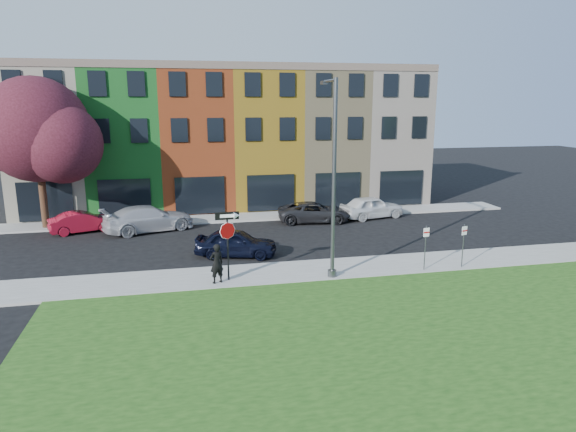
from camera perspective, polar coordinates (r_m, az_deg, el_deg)
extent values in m
plane|color=black|center=(21.95, 5.77, -8.64)|extent=(120.00, 120.00, 0.00)
cube|color=gray|center=(25.22, 8.02, -5.68)|extent=(40.00, 3.00, 0.12)
cube|color=gray|center=(35.48, -6.35, -0.20)|extent=(40.00, 2.40, 0.12)
cube|color=beige|center=(41.61, -24.28, 7.56)|extent=(5.00, 10.00, 10.00)
cube|color=#268B2F|center=(40.87, -17.36, 8.03)|extent=(5.00, 10.00, 10.00)
cube|color=#BE491F|center=(40.74, -10.27, 8.39)|extent=(5.00, 10.00, 10.00)
cube|color=gold|center=(41.22, -3.24, 8.62)|extent=(5.00, 10.00, 10.00)
cube|color=#958460|center=(42.29, 3.55, 8.72)|extent=(5.00, 10.00, 10.00)
cube|color=beige|center=(43.91, 9.92, 8.71)|extent=(5.00, 10.00, 10.00)
cube|color=black|center=(36.35, -5.81, 2.44)|extent=(30.00, 0.12, 2.60)
cylinder|color=black|center=(22.84, -6.70, -3.46)|extent=(0.08, 0.08, 3.04)
cylinder|color=white|center=(22.62, -6.74, -1.63)|extent=(0.79, 0.07, 0.79)
cylinder|color=#9A0809|center=(22.60, -6.74, -1.64)|extent=(0.75, 0.06, 0.75)
cube|color=black|center=(22.47, -6.79, 0.02)|extent=(1.05, 0.10, 0.34)
cube|color=white|center=(22.44, -6.78, 0.01)|extent=(0.66, 0.05, 0.14)
imported|color=black|center=(22.72, -7.94, -5.26)|extent=(0.95, 0.88, 1.77)
imported|color=black|center=(26.87, -5.81, -2.99)|extent=(3.83, 5.07, 1.44)
imported|color=maroon|center=(34.01, -21.84, -0.61)|extent=(3.80, 4.78, 1.30)
imported|color=#A8A8AD|center=(32.94, -15.23, -0.27)|extent=(5.73, 6.95, 1.61)
imported|color=black|center=(34.24, 2.94, 0.43)|extent=(3.40, 5.37, 1.34)
imported|color=silver|center=(35.81, 9.29, 0.99)|extent=(3.71, 5.28, 1.54)
cylinder|color=#474A4C|center=(22.60, 5.12, 3.88)|extent=(0.18, 0.18, 8.79)
cylinder|color=#474A4C|center=(23.63, 4.92, -6.34)|extent=(0.40, 0.40, 0.30)
cylinder|color=#474A4C|center=(23.31, 4.70, 14.75)|extent=(0.21, 2.00, 0.12)
cube|color=#474A4C|center=(24.37, 4.04, 14.56)|extent=(0.27, 0.56, 0.16)
cylinder|color=#474A4C|center=(25.03, 15.00, -3.45)|extent=(0.05, 0.05, 2.13)
cube|color=white|center=(24.80, 15.13, -1.76)|extent=(0.32, 0.08, 0.42)
cube|color=#9A0809|center=(24.79, 15.15, -1.77)|extent=(0.32, 0.07, 0.06)
cylinder|color=#474A4C|center=(25.97, 18.87, -3.15)|extent=(0.05, 0.05, 2.10)
cube|color=white|center=(25.76, 19.02, -1.55)|extent=(0.31, 0.12, 0.42)
cube|color=#9A0809|center=(25.74, 19.05, -1.56)|extent=(0.31, 0.11, 0.06)
cylinder|color=#311C10|center=(35.54, -25.55, 1.92)|extent=(0.44, 0.44, 3.87)
sphere|color=black|center=(35.09, -26.21, 8.62)|extent=(6.38, 6.38, 6.38)
sphere|color=black|center=(33.86, -23.82, 7.38)|extent=(4.78, 4.78, 4.78)
sphere|color=black|center=(36.57, -27.90, 7.56)|extent=(4.47, 4.47, 4.47)
sphere|color=black|center=(35.60, -25.65, 10.52)|extent=(3.83, 3.83, 3.83)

